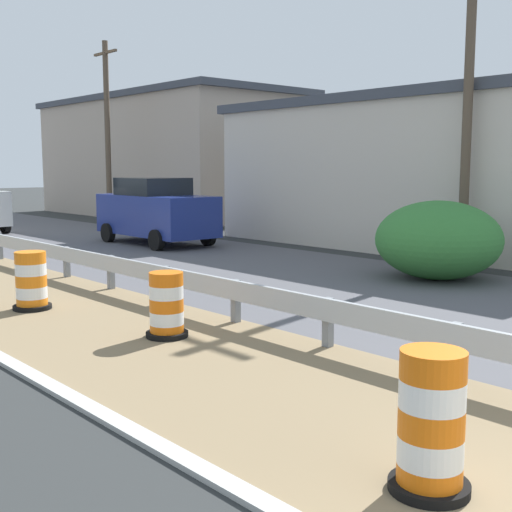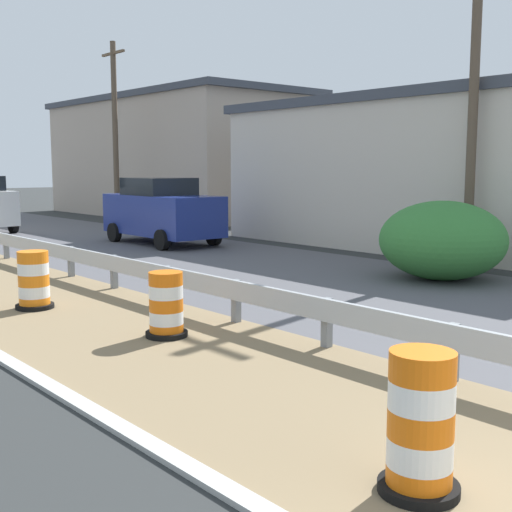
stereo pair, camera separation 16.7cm
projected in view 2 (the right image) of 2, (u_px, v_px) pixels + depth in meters
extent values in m
cube|color=slate|center=(453.00, 353.00, 7.77)|extent=(0.12, 0.12, 0.70)
cube|color=slate|center=(327.00, 323.00, 9.28)|extent=(0.12, 0.12, 0.70)
cube|color=slate|center=(236.00, 301.00, 10.78)|extent=(0.12, 0.12, 0.70)
cube|color=slate|center=(168.00, 285.00, 12.28)|extent=(0.12, 0.12, 0.70)
cube|color=slate|center=(114.00, 272.00, 13.78)|extent=(0.12, 0.12, 0.70)
cube|color=slate|center=(71.00, 261.00, 15.29)|extent=(0.12, 0.12, 0.70)
cube|color=slate|center=(36.00, 253.00, 16.79)|extent=(0.12, 0.12, 0.70)
cube|color=slate|center=(6.00, 246.00, 18.29)|extent=(0.12, 0.12, 0.70)
cylinder|color=orange|center=(419.00, 479.00, 5.14)|extent=(0.51, 0.51, 0.23)
cylinder|color=white|center=(420.00, 451.00, 5.11)|extent=(0.51, 0.51, 0.23)
cylinder|color=orange|center=(421.00, 423.00, 5.08)|extent=(0.51, 0.51, 0.23)
cylinder|color=white|center=(422.00, 395.00, 5.05)|extent=(0.51, 0.51, 0.23)
cylinder|color=orange|center=(423.00, 366.00, 5.02)|extent=(0.51, 0.51, 0.23)
cylinder|color=black|center=(418.00, 487.00, 5.15)|extent=(0.64, 0.64, 0.08)
cylinder|color=orange|center=(167.00, 330.00, 9.88)|extent=(0.50, 0.50, 0.20)
cylinder|color=white|center=(166.00, 317.00, 9.86)|extent=(0.50, 0.50, 0.20)
cylinder|color=orange|center=(166.00, 304.00, 9.83)|extent=(0.50, 0.50, 0.20)
cylinder|color=white|center=(166.00, 291.00, 9.80)|extent=(0.50, 0.50, 0.20)
cylinder|color=orange|center=(166.00, 278.00, 9.78)|extent=(0.50, 0.50, 0.20)
cylinder|color=black|center=(167.00, 334.00, 9.89)|extent=(0.63, 0.63, 0.08)
cylinder|color=orange|center=(35.00, 303.00, 11.84)|extent=(0.54, 0.54, 0.21)
cylinder|color=white|center=(34.00, 291.00, 11.82)|extent=(0.54, 0.54, 0.21)
cylinder|color=orange|center=(34.00, 280.00, 11.79)|extent=(0.54, 0.54, 0.21)
cylinder|color=white|center=(33.00, 268.00, 11.76)|extent=(0.54, 0.54, 0.21)
cylinder|color=orange|center=(33.00, 257.00, 11.73)|extent=(0.54, 0.54, 0.21)
cylinder|color=black|center=(35.00, 306.00, 11.85)|extent=(0.67, 0.67, 0.08)
cube|color=navy|center=(162.00, 215.00, 21.77)|extent=(2.02, 4.62, 1.29)
cube|color=black|center=(159.00, 186.00, 21.79)|extent=(1.78, 2.14, 0.56)
cylinder|color=black|center=(214.00, 236.00, 21.33)|extent=(0.23, 0.64, 0.64)
cylinder|color=black|center=(162.00, 240.00, 20.09)|extent=(0.23, 0.64, 0.64)
cylinder|color=black|center=(163.00, 229.00, 23.63)|extent=(0.23, 0.64, 0.64)
cylinder|color=black|center=(114.00, 232.00, 22.39)|extent=(0.23, 0.64, 0.64)
cylinder|color=black|center=(13.00, 225.00, 25.42)|extent=(0.23, 0.64, 0.64)
cube|color=beige|center=(424.00, 177.00, 21.38)|extent=(6.02, 12.43, 4.41)
cube|color=#3D424C|center=(426.00, 102.00, 21.06)|extent=(6.26, 12.92, 0.30)
cube|color=#AD9E8E|center=(175.00, 160.00, 34.92)|extent=(7.02, 14.98, 5.80)
cube|color=#3D424C|center=(174.00, 101.00, 34.52)|extent=(7.30, 15.58, 0.30)
cylinder|color=brown|center=(474.00, 78.00, 16.12)|extent=(0.24, 0.24, 9.35)
cylinder|color=brown|center=(115.00, 134.00, 28.92)|extent=(0.24, 0.24, 7.88)
cube|color=brown|center=(113.00, 53.00, 28.47)|extent=(0.12, 1.80, 0.10)
ellipsoid|color=#337533|center=(442.00, 240.00, 14.83)|extent=(2.81, 2.81, 1.77)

